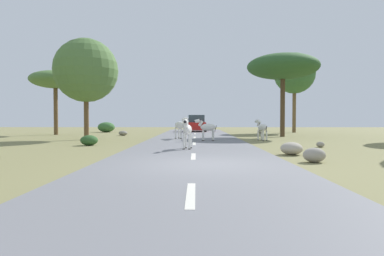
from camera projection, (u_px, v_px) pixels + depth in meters
name	position (u px, v px, depth m)	size (l,w,h in m)	color
ground_plane	(203.00, 166.00, 9.91)	(90.00, 90.00, 0.00)	olive
road	(193.00, 165.00, 9.91)	(6.00, 64.00, 0.05)	slate
lane_markings	(192.00, 169.00, 8.91)	(0.16, 56.00, 0.01)	silver
zebra_0	(187.00, 130.00, 14.81)	(0.48, 1.49, 1.41)	silver
zebra_1	(207.00, 127.00, 20.29)	(1.44, 0.51, 1.36)	silver
zebra_2	(181.00, 125.00, 22.37)	(1.11, 1.40, 1.50)	silver
zebra_3	(262.00, 128.00, 21.34)	(0.72, 1.42, 1.39)	silver
car_0	(196.00, 124.00, 35.46)	(2.25, 4.45, 1.74)	red
tree_0	(86.00, 71.00, 22.06)	(4.22, 4.22, 6.72)	brown
tree_1	(295.00, 73.00, 33.48)	(4.11, 4.11, 8.04)	brown
tree_3	(55.00, 80.00, 28.84)	(4.34, 4.34, 5.56)	brown
tree_7	(283.00, 67.00, 25.71)	(5.52, 5.52, 6.40)	#4C3823
bush_1	(89.00, 140.00, 17.36)	(0.90, 0.81, 0.54)	#2D5628
bush_2	(106.00, 127.00, 34.41)	(1.74, 1.57, 1.05)	#386633
rock_0	(314.00, 155.00, 10.63)	(0.71, 0.60, 0.47)	gray
rock_1	(292.00, 148.00, 12.85)	(0.84, 0.91, 0.50)	#A89E8C
rock_2	(261.00, 131.00, 31.50)	(0.59, 0.46, 0.43)	gray
rock_3	(320.00, 144.00, 16.23)	(0.40, 0.29, 0.28)	gray
rock_4	(123.00, 133.00, 27.61)	(0.73, 0.78, 0.40)	gray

